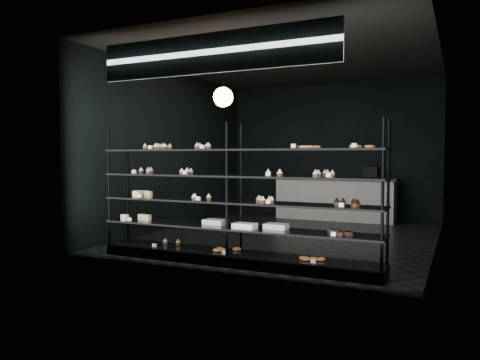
# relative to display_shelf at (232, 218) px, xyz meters

# --- Properties ---
(room) EXTENTS (5.01, 6.01, 3.20)m
(room) POSITION_rel_display_shelf_xyz_m (-0.05, 2.45, 0.97)
(room) COLOR black
(room) RESTS_ON ground
(display_shelf) EXTENTS (4.00, 0.50, 1.91)m
(display_shelf) POSITION_rel_display_shelf_xyz_m (0.00, 0.00, 0.00)
(display_shelf) COLOR black
(display_shelf) RESTS_ON room
(signage) EXTENTS (3.30, 0.05, 0.50)m
(signage) POSITION_rel_display_shelf_xyz_m (-0.05, -0.48, 2.12)
(signage) COLOR #0C153D
(signage) RESTS_ON room
(pendant_lamp) EXTENTS (0.33, 0.33, 0.89)m
(pendant_lamp) POSITION_rel_display_shelf_xyz_m (-0.83, 1.33, 1.82)
(pendant_lamp) COLOR black
(pendant_lamp) RESTS_ON room
(service_counter) EXTENTS (2.77, 0.65, 1.23)m
(service_counter) POSITION_rel_display_shelf_xyz_m (0.19, 4.95, -0.13)
(service_counter) COLOR silver
(service_counter) RESTS_ON room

